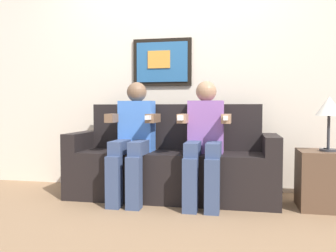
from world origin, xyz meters
TOP-DOWN VIEW (x-y plane):
  - ground_plane at (0.00, 0.00)m, footprint 5.68×5.68m
  - back_wall_assembly at (-0.00, 0.76)m, footprint 4.37×0.10m
  - couch at (0.00, 0.33)m, footprint 1.97×0.58m
  - person_on_left at (-0.33, 0.16)m, footprint 0.46×0.56m
  - person_on_right at (0.33, 0.16)m, footprint 0.46×0.56m
  - side_table_right at (1.34, 0.22)m, footprint 0.40×0.40m
  - table_lamp at (1.37, 0.19)m, footprint 0.22×0.22m
  - spare_remote_on_table at (1.35, 0.21)m, footprint 0.04×0.13m

SIDE VIEW (x-z plane):
  - ground_plane at x=0.00m, z-range 0.00..0.00m
  - side_table_right at x=1.34m, z-range 0.00..0.50m
  - couch at x=0.00m, z-range -0.14..0.76m
  - spare_remote_on_table at x=1.35m, z-range 0.50..0.52m
  - person_on_left at x=-0.33m, z-range 0.05..1.16m
  - person_on_right at x=0.33m, z-range 0.05..1.16m
  - table_lamp at x=1.37m, z-range 0.63..1.09m
  - back_wall_assembly at x=0.00m, z-range 0.00..2.60m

